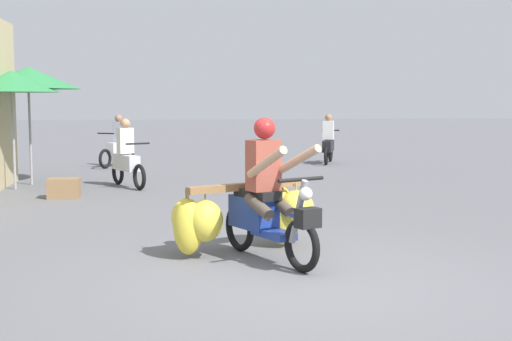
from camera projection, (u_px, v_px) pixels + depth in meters
ground_plane at (300, 281)px, 6.60m from camera, size 120.00×120.00×0.00m
motorbike_main_loaded at (253, 210)px, 7.71m from camera, size 1.83×1.96×1.58m
motorbike_distant_ahead_left at (328, 144)px, 19.03m from camera, size 0.74×1.55×1.40m
motorbike_distant_ahead_right at (119, 146)px, 18.16m from camera, size 0.92×1.44×1.40m
motorbike_distant_far_ahead at (127, 159)px, 13.83m from camera, size 0.84×1.49×1.40m
market_umbrella_near_shop at (28, 78)px, 14.02m from camera, size 2.12×2.12×2.47m
market_umbrella_further_along at (12, 82)px, 13.29m from camera, size 1.84×1.84×2.35m
produce_crate at (64, 188)px, 12.26m from camera, size 0.56×0.40×0.36m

